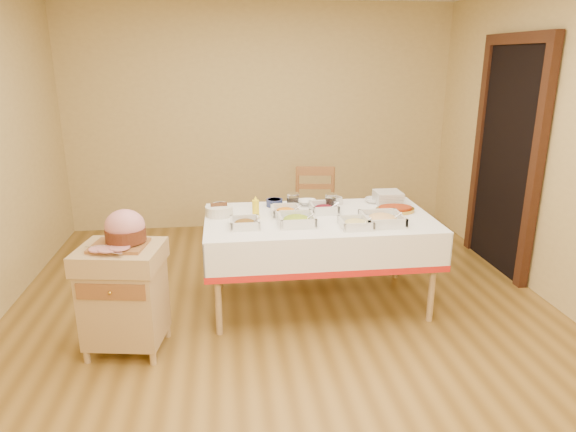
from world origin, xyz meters
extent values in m
plane|color=olive|center=(0.00, 0.00, 0.00)|extent=(5.00, 5.00, 0.00)
plane|color=tan|center=(0.00, 2.50, 1.30)|extent=(4.50, 0.00, 4.50)
plane|color=tan|center=(0.00, -2.50, 1.30)|extent=(4.50, 0.00, 4.50)
cube|color=black|center=(2.21, 0.90, 1.05)|extent=(0.06, 0.90, 2.10)
cube|color=#391D12|center=(2.19, 0.40, 1.05)|extent=(0.08, 0.10, 2.10)
cube|color=#391D12|center=(2.19, 1.40, 1.05)|extent=(0.08, 0.10, 2.10)
cube|color=#391D12|center=(2.19, 0.90, 2.15)|extent=(0.08, 1.10, 0.10)
cube|color=tan|center=(0.30, 0.30, 0.73)|extent=(1.80, 1.00, 0.04)
cylinder|color=tan|center=(-0.52, -0.12, 0.35)|extent=(0.05, 0.05, 0.71)
cylinder|color=tan|center=(-0.52, 0.72, 0.35)|extent=(0.05, 0.05, 0.71)
cylinder|color=tan|center=(1.12, -0.12, 0.35)|extent=(0.05, 0.05, 0.71)
cylinder|color=tan|center=(1.12, 0.72, 0.35)|extent=(0.05, 0.05, 0.71)
cube|color=white|center=(0.30, 0.30, 0.76)|extent=(1.82, 1.02, 0.01)
cube|color=tan|center=(-1.16, -0.25, 0.36)|extent=(0.57, 0.50, 0.55)
cube|color=tan|center=(-1.16, -0.25, 0.71)|extent=(0.61, 0.54, 0.14)
cube|color=brown|center=(-1.16, -0.46, 0.55)|extent=(0.45, 0.09, 0.11)
sphere|color=#B68D33|center=(-1.16, -0.47, 0.55)|extent=(0.03, 0.03, 0.03)
cylinder|color=tan|center=(-1.39, -0.43, 0.05)|extent=(0.05, 0.05, 0.09)
cylinder|color=tan|center=(-1.39, -0.07, 0.05)|extent=(0.05, 0.05, 0.09)
cylinder|color=tan|center=(-0.93, -0.43, 0.05)|extent=(0.05, 0.05, 0.09)
cylinder|color=tan|center=(-0.93, -0.07, 0.05)|extent=(0.05, 0.05, 0.09)
cube|color=brown|center=(0.44, 1.24, 0.47)|extent=(0.48, 0.46, 0.03)
cylinder|color=brown|center=(0.24, 1.09, 0.23)|extent=(0.04, 0.04, 0.45)
cylinder|color=brown|center=(0.29, 1.45, 0.23)|extent=(0.04, 0.04, 0.45)
cylinder|color=brown|center=(0.60, 1.04, 0.23)|extent=(0.04, 0.04, 0.45)
cylinder|color=brown|center=(0.65, 1.40, 0.23)|extent=(0.04, 0.04, 0.45)
cylinder|color=brown|center=(0.29, 1.45, 0.69)|extent=(0.04, 0.04, 0.48)
cylinder|color=brown|center=(0.65, 1.40, 0.69)|extent=(0.04, 0.04, 0.48)
cube|color=brown|center=(0.47, 1.42, 0.89)|extent=(0.38, 0.08, 0.09)
cube|color=brown|center=(-1.16, -0.25, 0.78)|extent=(0.35, 0.28, 0.02)
ellipsoid|color=#C57F84|center=(-1.11, -0.21, 0.91)|extent=(0.26, 0.24, 0.23)
cylinder|color=#522512|center=(-1.11, -0.21, 0.85)|extent=(0.27, 0.27, 0.09)
cube|color=silver|center=(-1.20, -0.39, 0.80)|extent=(0.22, 0.10, 0.00)
cylinder|color=silver|center=(-1.23, -0.29, 0.80)|extent=(0.26, 0.08, 0.01)
cube|color=silver|center=(-0.30, 0.12, 0.77)|extent=(0.22, 0.22, 0.01)
ellipsoid|color=maroon|center=(-0.30, 0.12, 0.79)|extent=(0.17, 0.17, 0.06)
cylinder|color=silver|center=(-0.25, 0.10, 0.79)|extent=(0.13, 0.01, 0.10)
cube|color=silver|center=(0.10, 0.14, 0.77)|extent=(0.28, 0.28, 0.02)
ellipsoid|color=gold|center=(0.10, 0.14, 0.79)|extent=(0.21, 0.21, 0.07)
cylinder|color=silver|center=(0.16, 0.11, 0.80)|extent=(0.15, 0.01, 0.11)
cube|color=silver|center=(0.53, 0.01, 0.77)|extent=(0.23, 0.23, 0.01)
ellipsoid|color=#DBCB75|center=(0.53, 0.01, 0.79)|extent=(0.18, 0.18, 0.06)
cylinder|color=silver|center=(0.58, -0.01, 0.79)|extent=(0.13, 0.01, 0.10)
cube|color=silver|center=(0.75, 0.07, 0.77)|extent=(0.31, 0.31, 0.02)
ellipsoid|color=#E9B86E|center=(0.75, 0.07, 0.80)|extent=(0.23, 0.23, 0.08)
cylinder|color=silver|center=(0.82, 0.04, 0.80)|extent=(0.16, 0.01, 0.12)
cube|color=silver|center=(0.04, 0.37, 0.77)|extent=(0.23, 0.23, 0.02)
ellipsoid|color=orange|center=(0.04, 0.37, 0.79)|extent=(0.17, 0.17, 0.06)
cylinder|color=silver|center=(0.09, 0.35, 0.80)|extent=(0.15, 0.01, 0.11)
cube|color=silver|center=(0.37, 0.43, 0.77)|extent=(0.22, 0.22, 0.02)
ellipsoid|color=#5B0B1A|center=(0.37, 0.43, 0.79)|extent=(0.17, 0.17, 0.06)
cylinder|color=silver|center=(0.42, 0.41, 0.80)|extent=(0.15, 0.01, 0.11)
cylinder|color=silver|center=(-0.49, 0.61, 0.79)|extent=(0.12, 0.12, 0.05)
cylinder|color=black|center=(-0.49, 0.61, 0.80)|extent=(0.10, 0.10, 0.02)
cylinder|color=navy|center=(-0.02, 0.66, 0.79)|extent=(0.14, 0.14, 0.06)
cylinder|color=#5B0B1A|center=(-0.02, 0.66, 0.81)|extent=(0.11, 0.11, 0.02)
cylinder|color=silver|center=(0.52, 0.67, 0.79)|extent=(0.12, 0.12, 0.06)
cylinder|color=orange|center=(0.52, 0.67, 0.81)|extent=(0.09, 0.09, 0.02)
imported|color=silver|center=(0.27, 0.67, 0.78)|extent=(0.17, 0.17, 0.04)
imported|color=silver|center=(0.85, 0.66, 0.78)|extent=(0.19, 0.19, 0.04)
cylinder|color=silver|center=(0.12, 0.56, 0.82)|extent=(0.10, 0.10, 0.12)
cylinder|color=silver|center=(0.12, 0.56, 0.89)|extent=(0.11, 0.11, 0.01)
cylinder|color=black|center=(0.12, 0.56, 0.80)|extent=(0.08, 0.08, 0.09)
cylinder|color=silver|center=(0.45, 0.53, 0.82)|extent=(0.09, 0.09, 0.11)
cylinder|color=silver|center=(0.45, 0.53, 0.88)|extent=(0.10, 0.10, 0.01)
cylinder|color=black|center=(0.45, 0.53, 0.80)|extent=(0.08, 0.08, 0.08)
cylinder|color=yellow|center=(-0.20, 0.36, 0.83)|extent=(0.06, 0.06, 0.14)
cone|color=yellow|center=(-0.20, 0.36, 0.92)|extent=(0.04, 0.04, 0.04)
cylinder|color=silver|center=(-0.50, 0.44, 0.80)|extent=(0.22, 0.22, 0.08)
cube|color=silver|center=(0.97, 0.61, 0.77)|extent=(0.22, 0.22, 0.01)
cube|color=silver|center=(0.97, 0.61, 0.78)|extent=(0.22, 0.22, 0.01)
cube|color=silver|center=(0.97, 0.61, 0.79)|extent=(0.22, 0.22, 0.01)
cube|color=silver|center=(0.97, 0.61, 0.81)|extent=(0.22, 0.22, 0.01)
cube|color=silver|center=(0.97, 0.61, 0.82)|extent=(0.22, 0.22, 0.01)
cube|color=silver|center=(0.97, 0.61, 0.84)|extent=(0.22, 0.22, 0.01)
cube|color=silver|center=(0.97, 0.61, 0.85)|extent=(0.22, 0.22, 0.01)
cube|color=silver|center=(0.97, 0.61, 0.86)|extent=(0.22, 0.22, 0.01)
ellipsoid|color=#B68D33|center=(0.96, 0.37, 0.77)|extent=(0.33, 0.23, 0.03)
ellipsoid|color=#9D3310|center=(0.96, 0.37, 0.79)|extent=(0.28, 0.20, 0.03)
camera|label=1|loc=(-0.44, -3.58, 1.99)|focal=32.00mm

